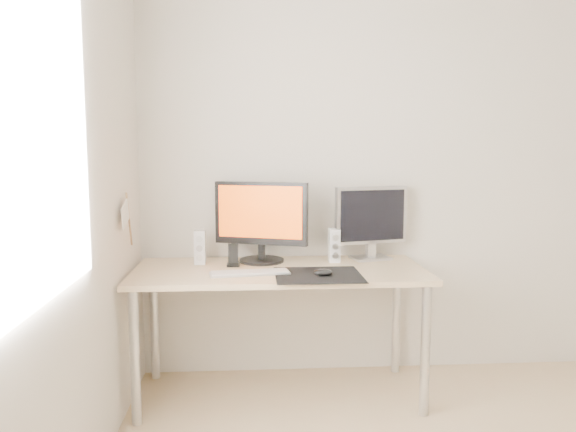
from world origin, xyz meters
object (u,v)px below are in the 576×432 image
speaker_left (200,247)px  keyboard (250,273)px  main_monitor (261,219)px  mouse (323,272)px  desk (279,282)px  speaker_right (334,245)px  phone_dock (233,259)px  second_monitor (371,219)px

speaker_left → keyboard: size_ratio=0.45×
main_monitor → keyboard: bearing=-102.1°
mouse → desk: 0.31m
main_monitor → speaker_right: 0.45m
speaker_right → desk: bearing=-154.3°
speaker_right → phone_dock: 0.59m
speaker_left → mouse: bearing=-28.7°
main_monitor → speaker_right: (0.42, -0.03, -0.16)m
desk → keyboard: (-0.16, -0.13, 0.09)m
phone_dock → speaker_right: bearing=7.4°
mouse → speaker_left: size_ratio=0.51×
second_monitor → phone_dock: bearing=-169.9°
speaker_right → phone_dock: speaker_right is taller
keyboard → phone_dock: size_ratio=3.36×
desk → keyboard: bearing=-141.5°
speaker_left → phone_dock: bearing=-20.5°
second_monitor → keyboard: 0.84m
phone_dock → desk: bearing=-17.7°
desk → speaker_left: size_ratio=8.22×
second_monitor → speaker_left: size_ratio=2.30×
main_monitor → phone_dock: size_ratio=4.15×
desk → speaker_right: bearing=25.7°
mouse → desk: size_ratio=0.06×
desk → main_monitor: 0.39m
speaker_left → main_monitor: bearing=5.0°
speaker_left → phone_dock: (0.19, -0.07, -0.06)m
desk → main_monitor: size_ratio=3.00×
mouse → keyboard: (-0.38, 0.08, -0.01)m
main_monitor → phone_dock: (-0.16, -0.10, -0.22)m
speaker_left → phone_dock: size_ratio=1.51×
second_monitor → keyboard: second_monitor is taller
mouse → speaker_left: speaker_left is taller
mouse → main_monitor: main_monitor is taller
speaker_right → keyboard: 0.58m
mouse → speaker_right: size_ratio=0.51×
mouse → phone_dock: (-0.47, 0.29, 0.02)m
speaker_right → keyboard: speaker_right is taller
main_monitor → keyboard: main_monitor is taller
main_monitor → speaker_left: bearing=-175.0°
main_monitor → second_monitor: 0.66m
second_monitor → keyboard: size_ratio=1.03×
keyboard → mouse: bearing=-11.8°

